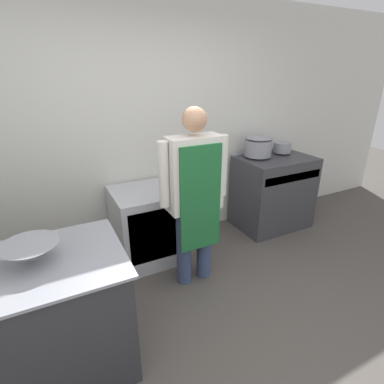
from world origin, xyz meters
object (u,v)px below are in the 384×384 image
fridge_unit (148,224)px  stock_pot (258,146)px  stove (273,192)px  mixing_bowl (31,253)px  person_cook (195,190)px  sauce_pot (282,147)px

fridge_unit → stock_pot: 1.65m
stove → fridge_unit: size_ratio=1.20×
stock_pot → stove: bearing=-28.5°
fridge_unit → mixing_bowl: size_ratio=2.32×
fridge_unit → person_cook: bearing=-65.2°
fridge_unit → mixing_bowl: mixing_bowl is taller
stove → mixing_bowl: mixing_bowl is taller
fridge_unit → mixing_bowl: (-1.05, -0.97, 0.53)m
stove → sauce_pot: sauce_pot is taller
stove → sauce_pot: 0.59m
person_cook → stock_pot: 1.41m
person_cook → sauce_pot: bearing=22.3°
stove → person_cook: 1.62m
fridge_unit → sauce_pot: bearing=2.9°
person_cook → stock_pot: (1.23, 0.67, 0.12)m
stock_pot → sauce_pot: 0.40m
sauce_pot → person_cook: bearing=-157.7°
fridge_unit → mixing_bowl: 1.52m
mixing_bowl → sauce_pot: sauce_pot is taller
fridge_unit → person_cook: person_cook is taller
fridge_unit → stock_pot: size_ratio=2.43×
fridge_unit → stock_pot: bearing=3.7°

